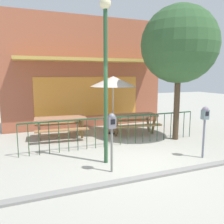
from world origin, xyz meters
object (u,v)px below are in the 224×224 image
(picnic_table_left, at_px, (61,122))
(patio_umbrella, at_px, (113,82))
(street_lamp, at_px, (106,59))
(picnic_table_right, at_px, (133,118))
(street_tree, at_px, (179,45))
(parking_meter_far, at_px, (112,127))
(parking_meter_near, at_px, (205,118))

(picnic_table_left, xyz_separation_m, patio_umbrella, (2.04, -0.02, 1.42))
(street_lamp, bearing_deg, patio_umbrella, 64.09)
(picnic_table_right, xyz_separation_m, street_tree, (1.06, -1.26, 2.68))
(street_tree, xyz_separation_m, street_lamp, (-3.12, -1.19, -0.62))
(picnic_table_right, relative_size, patio_umbrella, 0.88)
(parking_meter_far, xyz_separation_m, street_lamp, (0.09, 0.62, 1.57))
(street_tree, bearing_deg, parking_meter_near, -104.62)
(picnic_table_left, distance_m, street_lamp, 3.55)
(picnic_table_right, bearing_deg, patio_umbrella, 154.33)
(picnic_table_right, distance_m, parking_meter_near, 3.23)
(patio_umbrella, distance_m, parking_meter_near, 3.81)
(picnic_table_left, height_order, street_tree, street_tree)
(patio_umbrella, xyz_separation_m, street_lamp, (-1.36, -2.80, 0.64))
(picnic_table_right, distance_m, street_lamp, 3.81)
(patio_umbrella, bearing_deg, street_tree, -42.29)
(picnic_table_left, distance_m, picnic_table_right, 2.76)
(parking_meter_far, distance_m, street_tree, 4.29)
(picnic_table_left, xyz_separation_m, street_lamp, (0.68, -2.82, 2.06))
(parking_meter_near, distance_m, parking_meter_far, 2.72)
(parking_meter_near, bearing_deg, patio_umbrella, 110.13)
(picnic_table_left, height_order, street_lamp, street_lamp)
(street_tree, bearing_deg, picnic_table_left, 156.83)
(picnic_table_right, relative_size, parking_meter_far, 1.39)
(parking_meter_near, distance_m, street_lamp, 3.13)
(picnic_table_right, relative_size, parking_meter_near, 1.37)
(picnic_table_left, height_order, patio_umbrella, patio_umbrella)
(patio_umbrella, height_order, street_tree, street_tree)
(picnic_table_right, distance_m, street_tree, 3.14)
(parking_meter_far, bearing_deg, patio_umbrella, 67.09)
(picnic_table_right, bearing_deg, street_lamp, -129.98)
(patio_umbrella, xyz_separation_m, street_tree, (1.76, -1.60, 1.26))
(patio_umbrella, distance_m, street_lamp, 3.17)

